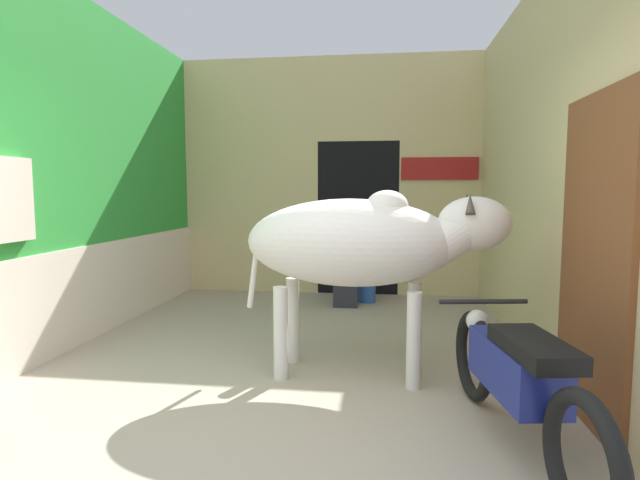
{
  "coord_description": "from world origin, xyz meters",
  "views": [
    {
      "loc": [
        0.78,
        -2.37,
        1.44
      ],
      "look_at": [
        0.2,
        2.05,
        1.0
      ],
      "focal_mm": 28.0,
      "sensor_mm": 36.0,
      "label": 1
    }
  ],
  "objects_px": {
    "motorcycle_near": "(516,376)",
    "plastic_stool": "(367,285)",
    "cow": "(363,243)",
    "shopkeeper_seated": "(346,256)"
  },
  "relations": [
    {
      "from": "motorcycle_near",
      "to": "plastic_stool",
      "type": "xyz_separation_m",
      "value": [
        -0.95,
        3.64,
        -0.19
      ]
    },
    {
      "from": "cow",
      "to": "plastic_stool",
      "type": "bearing_deg",
      "value": 91.14
    },
    {
      "from": "motorcycle_near",
      "to": "plastic_stool",
      "type": "relative_size",
      "value": 4.65
    },
    {
      "from": "motorcycle_near",
      "to": "shopkeeper_seated",
      "type": "distance_m",
      "value": 3.65
    },
    {
      "from": "cow",
      "to": "plastic_stool",
      "type": "distance_m",
      "value": 2.74
    },
    {
      "from": "cow",
      "to": "motorcycle_near",
      "type": "xyz_separation_m",
      "value": [
        0.9,
        -1.03,
        -0.62
      ]
    },
    {
      "from": "shopkeeper_seated",
      "to": "plastic_stool",
      "type": "relative_size",
      "value": 2.81
    },
    {
      "from": "motorcycle_near",
      "to": "shopkeeper_seated",
      "type": "relative_size",
      "value": 1.65
    },
    {
      "from": "cow",
      "to": "motorcycle_near",
      "type": "bearing_deg",
      "value": -48.99
    },
    {
      "from": "cow",
      "to": "shopkeeper_seated",
      "type": "distance_m",
      "value": 2.46
    }
  ]
}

